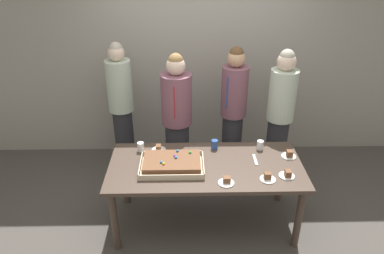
# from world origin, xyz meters

# --- Properties ---
(ground_plane) EXTENTS (12.00, 12.00, 0.00)m
(ground_plane) POSITION_xyz_m (0.00, 0.00, 0.00)
(ground_plane) COLOR #4C4742
(interior_back_panel) EXTENTS (8.00, 0.12, 3.00)m
(interior_back_panel) POSITION_xyz_m (0.00, 1.60, 1.50)
(interior_back_panel) COLOR #9E998E
(interior_back_panel) RESTS_ON ground_plane
(party_table) EXTENTS (1.93, 0.88, 0.74)m
(party_table) POSITION_xyz_m (0.00, 0.00, 0.66)
(party_table) COLOR #47382D
(party_table) RESTS_ON ground_plane
(sheet_cake) EXTENTS (0.63, 0.43, 0.12)m
(sheet_cake) POSITION_xyz_m (-0.33, -0.04, 0.79)
(sheet_cake) COLOR beige
(sheet_cake) RESTS_ON party_table
(plated_slice_near_left) EXTENTS (0.15, 0.15, 0.07)m
(plated_slice_near_left) POSITION_xyz_m (0.57, -0.26, 0.76)
(plated_slice_near_left) COLOR white
(plated_slice_near_left) RESTS_ON party_table
(plated_slice_near_right) EXTENTS (0.15, 0.15, 0.08)m
(plated_slice_near_right) POSITION_xyz_m (0.87, 0.13, 0.77)
(plated_slice_near_right) COLOR white
(plated_slice_near_right) RESTS_ON party_table
(plated_slice_far_left) EXTENTS (0.15, 0.15, 0.06)m
(plated_slice_far_left) POSITION_xyz_m (-0.49, 0.29, 0.76)
(plated_slice_far_left) COLOR white
(plated_slice_far_left) RESTS_ON party_table
(plated_slice_far_right) EXTENTS (0.15, 0.15, 0.06)m
(plated_slice_far_right) POSITION_xyz_m (0.17, -0.30, 0.76)
(plated_slice_far_right) COLOR white
(plated_slice_far_right) RESTS_ON party_table
(plated_slice_center_front) EXTENTS (0.15, 0.15, 0.07)m
(plated_slice_center_front) POSITION_xyz_m (0.76, -0.21, 0.76)
(plated_slice_center_front) COLOR white
(plated_slice_center_front) RESTS_ON party_table
(drink_cup_nearest) EXTENTS (0.07, 0.07, 0.10)m
(drink_cup_nearest) POSITION_xyz_m (0.11, 0.31, 0.79)
(drink_cup_nearest) COLOR #2D5199
(drink_cup_nearest) RESTS_ON party_table
(drink_cup_middle) EXTENTS (0.07, 0.07, 0.10)m
(drink_cup_middle) POSITION_xyz_m (0.59, 0.29, 0.79)
(drink_cup_middle) COLOR white
(drink_cup_middle) RESTS_ON party_table
(drink_cup_far_end) EXTENTS (0.07, 0.07, 0.10)m
(drink_cup_far_end) POSITION_xyz_m (-0.67, 0.28, 0.79)
(drink_cup_far_end) COLOR white
(drink_cup_far_end) RESTS_ON party_table
(cake_server_utensil) EXTENTS (0.03, 0.20, 0.01)m
(cake_server_utensil) POSITION_xyz_m (0.51, 0.08, 0.74)
(cake_server_utensil) COLOR silver
(cake_server_utensil) RESTS_ON party_table
(person_serving_front) EXTENTS (0.35, 0.35, 1.65)m
(person_serving_front) POSITION_xyz_m (-0.30, 0.79, 0.85)
(person_serving_front) COLOR #28282D
(person_serving_front) RESTS_ON ground_plane
(person_green_shirt_behind) EXTENTS (0.31, 0.31, 1.67)m
(person_green_shirt_behind) POSITION_xyz_m (0.38, 0.94, 0.88)
(person_green_shirt_behind) COLOR #28282D
(person_green_shirt_behind) RESTS_ON ground_plane
(person_striped_tie_right) EXTENTS (0.30, 0.30, 1.69)m
(person_striped_tie_right) POSITION_xyz_m (-0.99, 1.09, 0.89)
(person_striped_tie_right) COLOR #28282D
(person_striped_tie_right) RESTS_ON ground_plane
(person_far_right_suit) EXTENTS (0.31, 0.31, 1.69)m
(person_far_right_suit) POSITION_xyz_m (0.91, 0.78, 0.89)
(person_far_right_suit) COLOR #28282D
(person_far_right_suit) RESTS_ON ground_plane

